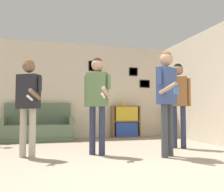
{
  "coord_description": "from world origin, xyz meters",
  "views": [
    {
      "loc": [
        -1.09,
        -2.71,
        0.78
      ],
      "look_at": [
        0.28,
        2.2,
        1.07
      ],
      "focal_mm": 40.0,
      "sensor_mm": 36.0,
      "label": 1
    }
  ],
  "objects_px": {
    "couch": "(38,129)",
    "drinking_cup": "(122,104)",
    "bookshelf": "(126,121)",
    "person_spectator_near_bookshelf": "(178,95)",
    "person_player_foreground_center": "(97,94)",
    "person_player_foreground_left": "(28,97)",
    "person_watcher_holding_cup": "(167,90)"
  },
  "relations": [
    {
      "from": "couch",
      "to": "person_player_foreground_center",
      "type": "xyz_separation_m",
      "value": [
        1.03,
        -2.39,
        0.76
      ]
    },
    {
      "from": "bookshelf",
      "to": "person_spectator_near_bookshelf",
      "type": "bearing_deg",
      "value": -80.32
    },
    {
      "from": "drinking_cup",
      "to": "person_player_foreground_center",
      "type": "bearing_deg",
      "value": -116.9
    },
    {
      "from": "couch",
      "to": "drinking_cup",
      "type": "bearing_deg",
      "value": 4.61
    },
    {
      "from": "person_spectator_near_bookshelf",
      "to": "person_player_foreground_center",
      "type": "bearing_deg",
      "value": -170.39
    },
    {
      "from": "person_spectator_near_bookshelf",
      "to": "couch",
      "type": "bearing_deg",
      "value": 143.59
    },
    {
      "from": "bookshelf",
      "to": "person_player_foreground_left",
      "type": "xyz_separation_m",
      "value": [
        -2.58,
        -2.5,
        0.55
      ]
    },
    {
      "from": "person_player_foreground_center",
      "to": "person_spectator_near_bookshelf",
      "type": "xyz_separation_m",
      "value": [
        1.8,
        0.3,
        0.03
      ]
    },
    {
      "from": "person_player_foreground_center",
      "to": "person_watcher_holding_cup",
      "type": "height_order",
      "value": "person_watcher_holding_cup"
    },
    {
      "from": "bookshelf",
      "to": "person_player_foreground_center",
      "type": "bearing_deg",
      "value": -118.66
    },
    {
      "from": "bookshelf",
      "to": "drinking_cup",
      "type": "bearing_deg",
      "value": 179.7
    },
    {
      "from": "person_player_foreground_left",
      "to": "drinking_cup",
      "type": "bearing_deg",
      "value": 45.31
    },
    {
      "from": "person_player_foreground_left",
      "to": "drinking_cup",
      "type": "xyz_separation_m",
      "value": [
        2.48,
        2.51,
        -0.03
      ]
    },
    {
      "from": "person_spectator_near_bookshelf",
      "to": "drinking_cup",
      "type": "relative_size",
      "value": 14.96
    },
    {
      "from": "person_spectator_near_bookshelf",
      "to": "bookshelf",
      "type": "bearing_deg",
      "value": 99.68
    },
    {
      "from": "bookshelf",
      "to": "person_player_foreground_center",
      "type": "relative_size",
      "value": 0.53
    },
    {
      "from": "person_player_foreground_left",
      "to": "person_watcher_holding_cup",
      "type": "height_order",
      "value": "person_watcher_holding_cup"
    },
    {
      "from": "person_player_foreground_center",
      "to": "bookshelf",
      "type": "bearing_deg",
      "value": 61.34
    },
    {
      "from": "couch",
      "to": "person_player_foreground_left",
      "type": "distance_m",
      "value": 2.42
    },
    {
      "from": "person_player_foreground_left",
      "to": "person_player_foreground_center",
      "type": "xyz_separation_m",
      "value": [
        1.17,
        -0.08,
        0.06
      ]
    },
    {
      "from": "couch",
      "to": "bookshelf",
      "type": "distance_m",
      "value": 2.46
    },
    {
      "from": "person_watcher_holding_cup",
      "to": "drinking_cup",
      "type": "height_order",
      "value": "person_watcher_holding_cup"
    },
    {
      "from": "bookshelf",
      "to": "person_spectator_near_bookshelf",
      "type": "distance_m",
      "value": 2.4
    },
    {
      "from": "drinking_cup",
      "to": "person_player_foreground_left",
      "type": "bearing_deg",
      "value": -134.69
    },
    {
      "from": "person_player_foreground_center",
      "to": "person_watcher_holding_cup",
      "type": "distance_m",
      "value": 1.22
    },
    {
      "from": "person_watcher_holding_cup",
      "to": "drinking_cup",
      "type": "bearing_deg",
      "value": 86.21
    },
    {
      "from": "person_player_foreground_left",
      "to": "person_player_foreground_center",
      "type": "height_order",
      "value": "person_player_foreground_center"
    },
    {
      "from": "couch",
      "to": "drinking_cup",
      "type": "relative_size",
      "value": 14.95
    },
    {
      "from": "person_player_foreground_left",
      "to": "person_watcher_holding_cup",
      "type": "bearing_deg",
      "value": -14.29
    },
    {
      "from": "couch",
      "to": "person_spectator_near_bookshelf",
      "type": "distance_m",
      "value": 3.61
    },
    {
      "from": "person_watcher_holding_cup",
      "to": "person_spectator_near_bookshelf",
      "type": "bearing_deg",
      "value": 49.22
    },
    {
      "from": "couch",
      "to": "bookshelf",
      "type": "xyz_separation_m",
      "value": [
        2.44,
        0.19,
        0.15
      ]
    }
  ]
}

